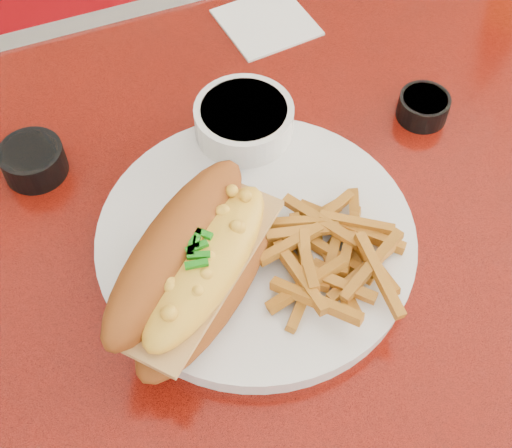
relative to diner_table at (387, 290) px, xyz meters
name	(u,v)px	position (x,y,z in m)	size (l,w,h in m)	color
diner_table	(387,290)	(0.00, 0.00, 0.00)	(1.23, 0.83, 0.77)	red
booth_bench_far	(186,60)	(0.00, 0.81, -0.32)	(1.20, 0.51, 0.90)	maroon
dinner_plate	(256,241)	(-0.16, 0.02, 0.17)	(0.35, 0.35, 0.02)	silver
mac_hoagie	(196,265)	(-0.23, -0.02, 0.22)	(0.23, 0.21, 0.09)	#914717
fries_pile	(332,251)	(-0.11, -0.04, 0.20)	(0.13, 0.11, 0.04)	orange
fork	(330,221)	(-0.09, 0.01, 0.18)	(0.05, 0.16, 0.00)	silver
gravy_ramekin	(244,127)	(-0.12, 0.14, 0.19)	(0.12, 0.12, 0.06)	silver
sauce_cup_left	(33,160)	(-0.34, 0.19, 0.18)	(0.08, 0.08, 0.03)	black
sauce_cup_right	(423,106)	(0.07, 0.11, 0.18)	(0.06, 0.06, 0.03)	black
paper_napkin	(266,22)	(-0.03, 0.32, 0.16)	(0.10, 0.10, 0.00)	white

